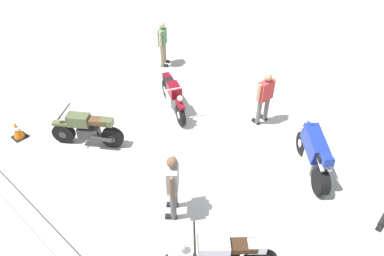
{
  "coord_description": "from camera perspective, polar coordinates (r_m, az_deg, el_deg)",
  "views": [
    {
      "loc": [
        -3.55,
        5.64,
        6.09
      ],
      "look_at": [
        0.85,
        0.66,
        0.75
      ],
      "focal_mm": 31.61,
      "sensor_mm": 36.0,
      "label": 1
    }
  ],
  "objects": [
    {
      "name": "ground_plane",
      "position": [
        9.03,
        6.87,
        -3.98
      ],
      "size": [
        40.0,
        40.0,
        0.0
      ],
      "primitive_type": "plane",
      "color": "#B7B2A8"
    },
    {
      "name": "person_in_gray_shirt",
      "position": [
        6.95,
        -3.23,
        -9.3
      ],
      "size": [
        0.51,
        0.56,
        1.64
      ],
      "rotation": [
        0.0,
        0.0,
        0.68
      ],
      "color": "#59595B",
      "rests_on": "ground"
    },
    {
      "name": "motorcycle_maroon_cruiser",
      "position": [
        10.16,
        -3.22,
        5.48
      ],
      "size": [
        1.89,
        1.12,
        1.09
      ],
      "rotation": [
        0.0,
        0.0,
        2.64
      ],
      "color": "black",
      "rests_on": "ground"
    },
    {
      "name": "traffic_cone",
      "position": [
        10.41,
        -27.42,
        -0.29
      ],
      "size": [
        0.36,
        0.36,
        0.53
      ],
      "color": "black",
      "rests_on": "ground"
    },
    {
      "name": "person_in_green_shirt",
      "position": [
        12.57,
        -4.97,
        14.38
      ],
      "size": [
        0.48,
        0.59,
        1.63
      ],
      "rotation": [
        0.0,
        0.0,
        3.68
      ],
      "color": "gray",
      "rests_on": "ground"
    },
    {
      "name": "motorcycle_olive_vintage",
      "position": [
        9.31,
        -17.31,
        -0.31
      ],
      "size": [
        1.71,
        1.22,
        1.07
      ],
      "rotation": [
        0.0,
        0.0,
        0.59
      ],
      "color": "black",
      "rests_on": "ground"
    },
    {
      "name": "motorcycle_silver_cruiser",
      "position": [
        6.48,
        5.07,
        -20.74
      ],
      "size": [
        1.62,
        1.5,
        1.09
      ],
      "rotation": [
        0.0,
        0.0,
        0.74
      ],
      "color": "black",
      "rests_on": "ground"
    },
    {
      "name": "person_in_red_shirt",
      "position": [
        9.65,
        12.19,
        5.36
      ],
      "size": [
        0.37,
        0.64,
        1.61
      ],
      "rotation": [
        0.0,
        0.0,
        6.1
      ],
      "color": "#59595B",
      "rests_on": "ground"
    },
    {
      "name": "motorcycle_blue_sportbike",
      "position": [
        8.59,
        19.86,
        -3.86
      ],
      "size": [
        1.49,
        1.54,
        1.14
      ],
      "rotation": [
        0.0,
        0.0,
        5.48
      ],
      "color": "black",
      "rests_on": "ground"
    }
  ]
}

